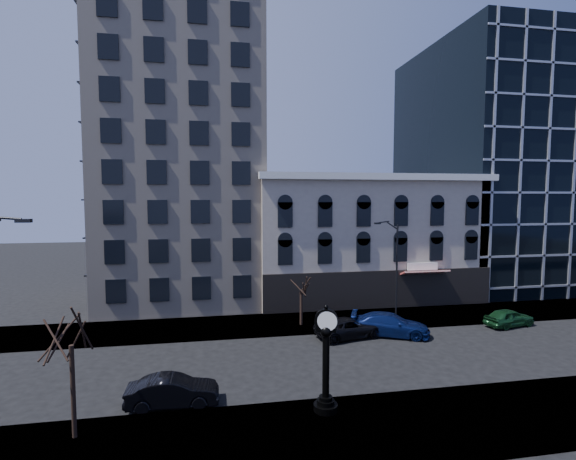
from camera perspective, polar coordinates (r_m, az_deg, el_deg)
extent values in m
plane|color=black|center=(27.01, -2.80, -17.90)|extent=(160.00, 160.00, 0.00)
cube|color=gray|center=(34.48, -4.57, -12.82)|extent=(160.00, 6.00, 0.12)
cube|color=gray|center=(19.88, 0.53, -26.37)|extent=(160.00, 6.00, 0.12)
cube|color=beige|center=(44.76, -14.14, 15.51)|extent=(15.00, 15.00, 38.00)
cube|color=#BEB09D|center=(43.74, 10.15, -1.28)|extent=(22.00, 10.00, 12.00)
cube|color=white|center=(38.76, 12.97, 7.15)|extent=(22.60, 0.80, 0.60)
cube|color=black|center=(39.75, 12.63, -8.01)|extent=(22.00, 0.30, 3.60)
cube|color=maroon|center=(40.67, 18.20, -5.54)|extent=(4.50, 1.18, 0.55)
cube|color=black|center=(57.89, 27.51, 7.58)|extent=(20.00, 20.00, 28.00)
cylinder|color=black|center=(21.66, 5.16, -22.98)|extent=(1.16, 1.16, 0.32)
cylinder|color=black|center=(21.54, 5.17, -22.36)|extent=(0.85, 0.85, 0.21)
cylinder|color=black|center=(21.46, 5.17, -21.90)|extent=(0.63, 0.63, 0.17)
cylinder|color=black|center=(20.80, 5.20, -17.93)|extent=(0.34, 0.34, 3.07)
sphere|color=black|center=(20.24, 5.24, -13.62)|extent=(0.59, 0.59, 0.59)
cube|color=black|center=(20.20, 5.24, -13.34)|extent=(0.98, 0.53, 0.26)
cylinder|color=black|center=(20.08, 5.25, -12.19)|extent=(1.15, 0.67, 1.10)
cylinder|color=white|center=(19.91, 5.39, -12.33)|extent=(0.89, 0.32, 0.93)
cylinder|color=white|center=(20.25, 5.11, -12.05)|extent=(0.89, 0.32, 0.93)
sphere|color=black|center=(19.91, 5.26, -10.44)|extent=(0.21, 0.21, 0.21)
cube|color=black|center=(19.52, -32.18, 1.08)|extent=(0.59, 0.26, 0.15)
cylinder|color=black|center=(34.85, 14.63, -5.87)|extent=(0.15, 0.15, 8.03)
cylinder|color=black|center=(35.72, 14.52, -11.92)|extent=(0.34, 0.34, 0.37)
cube|color=black|center=(33.33, 12.34, 0.91)|extent=(0.55, 0.31, 0.13)
cylinder|color=black|center=(20.84, -27.33, -19.03)|extent=(0.20, 0.20, 3.99)
cylinder|color=black|center=(33.91, 1.82, -10.56)|extent=(0.23, 0.23, 2.77)
imported|color=black|center=(22.72, -15.47, -20.48)|extent=(4.47, 1.56, 1.47)
imported|color=black|center=(31.83, 8.37, -13.08)|extent=(5.56, 3.41, 1.44)
imported|color=#0C194C|center=(32.77, 13.80, -12.44)|extent=(6.16, 4.37, 1.66)
imported|color=#143F1E|center=(38.36, 27.97, -10.53)|extent=(4.43, 2.48, 1.42)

